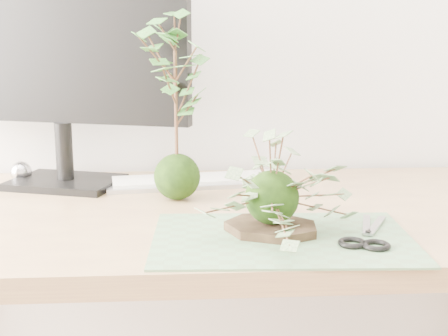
# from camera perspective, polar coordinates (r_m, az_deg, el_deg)

# --- Properties ---
(desk) EXTENTS (1.60, 0.70, 0.74)m
(desk) POSITION_cam_1_polar(r_m,az_deg,el_deg) (1.27, 0.35, -7.43)
(desk) COLOR tan
(desk) RESTS_ON ground_plane
(cutting_mat) EXTENTS (0.45, 0.31, 0.00)m
(cutting_mat) POSITION_cam_1_polar(r_m,az_deg,el_deg) (1.06, 5.35, -6.41)
(cutting_mat) COLOR #5D7F55
(cutting_mat) RESTS_ON desk
(stone_dish) EXTENTS (0.22, 0.22, 0.01)m
(stone_dish) POSITION_cam_1_polar(r_m,az_deg,el_deg) (1.08, 4.36, -5.47)
(stone_dish) COLOR black
(stone_dish) RESTS_ON cutting_mat
(ivy_kokedama) EXTENTS (0.27, 0.27, 0.19)m
(ivy_kokedama) POSITION_cam_1_polar(r_m,az_deg,el_deg) (1.06, 4.44, -0.40)
(ivy_kokedama) COLOR black
(ivy_kokedama) RESTS_ON stone_dish
(maple_kokedama) EXTENTS (0.24, 0.24, 0.40)m
(maple_kokedama) POSITION_cam_1_polar(r_m,az_deg,el_deg) (1.27, -4.48, 9.57)
(maple_kokedama) COLOR black
(maple_kokedama) RESTS_ON desk
(keyboard) EXTENTS (0.43, 0.18, 0.02)m
(keyboard) POSITION_cam_1_polar(r_m,az_deg,el_deg) (1.44, -2.34, -1.18)
(keyboard) COLOR #B1B1BB
(keyboard) RESTS_ON desk
(monitor) EXTENTS (0.57, 0.24, 0.52)m
(monitor) POSITION_cam_1_polar(r_m,az_deg,el_deg) (1.44, -14.80, 10.22)
(monitor) COLOR black
(monitor) RESTS_ON desk
(foil_ball) EXTENTS (0.05, 0.05, 0.05)m
(foil_ball) POSITION_cam_1_polar(r_m,az_deg,el_deg) (1.53, -18.07, -0.34)
(foil_ball) COLOR silver
(foil_ball) RESTS_ON desk
(scissors) EXTENTS (0.10, 0.20, 0.01)m
(scissors) POSITION_cam_1_polar(r_m,az_deg,el_deg) (1.06, 13.42, -6.41)
(scissors) COLOR #93939A
(scissors) RESTS_ON cutting_mat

